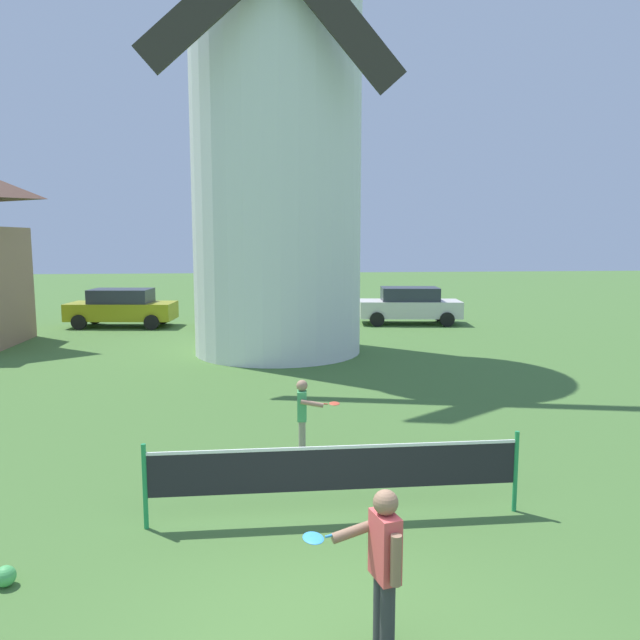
# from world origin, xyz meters

# --- Properties ---
(ground_plane) EXTENTS (120.00, 120.00, 0.00)m
(ground_plane) POSITION_xyz_m (0.00, 0.00, 0.00)
(ground_plane) COLOR #477033
(windmill) EXTENTS (7.36, 6.01, 14.87)m
(windmill) POSITION_xyz_m (0.05, 14.32, 7.64)
(windmill) COLOR white
(windmill) RESTS_ON ground_plane
(tennis_net) EXTENTS (4.87, 0.06, 1.10)m
(tennis_net) POSITION_xyz_m (0.38, 2.38, 0.68)
(tennis_net) COLOR #238E4C
(tennis_net) RESTS_ON ground_plane
(player_near) EXTENTS (0.86, 0.48, 1.47)m
(player_near) POSITION_xyz_m (0.45, -0.15, 0.83)
(player_near) COLOR #333338
(player_near) RESTS_ON ground_plane
(player_far) EXTENTS (0.72, 0.56, 1.26)m
(player_far) POSITION_xyz_m (0.15, 4.91, 0.71)
(player_far) COLOR #9E937F
(player_far) RESTS_ON ground_plane
(stray_ball) EXTENTS (0.22, 0.22, 0.22)m
(stray_ball) POSITION_xyz_m (-3.27, 1.22, 0.11)
(stray_ball) COLOR #4CB259
(stray_ball) RESTS_ON ground_plane
(parked_car_mustard) EXTENTS (4.45, 2.26, 1.56)m
(parked_car_mustard) POSITION_xyz_m (-6.16, 20.60, 0.81)
(parked_car_mustard) COLOR #999919
(parked_car_mustard) RESTS_ON ground_plane
(parked_car_silver) EXTENTS (4.55, 2.46, 1.56)m
(parked_car_silver) POSITION_xyz_m (-0.79, 20.31, 0.81)
(parked_car_silver) COLOR silver
(parked_car_silver) RESTS_ON ground_plane
(parked_car_cream) EXTENTS (4.42, 2.28, 1.56)m
(parked_car_cream) POSITION_xyz_m (5.86, 20.21, 0.81)
(parked_car_cream) COLOR silver
(parked_car_cream) RESTS_ON ground_plane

